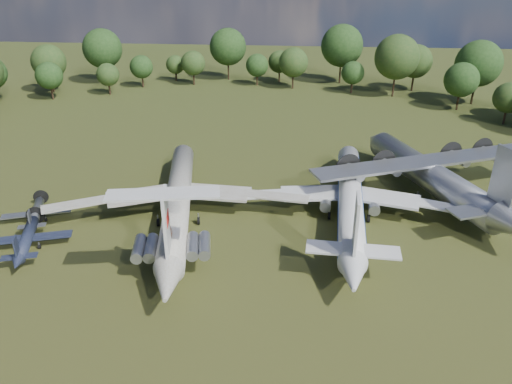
# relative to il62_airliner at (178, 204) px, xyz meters

# --- Properties ---
(ground) EXTENTS (300.00, 300.00, 0.00)m
(ground) POSITION_rel_il62_airliner_xyz_m (2.14, 0.24, -2.41)
(ground) COLOR #233E14
(ground) RESTS_ON ground
(il62_airliner) EXTENTS (45.71, 54.94, 4.82)m
(il62_airliner) POSITION_rel_il62_airliner_xyz_m (0.00, 0.00, 0.00)
(il62_airliner) COLOR silver
(il62_airliner) RESTS_ON ground
(tu104_jet) EXTENTS (38.52, 49.54, 4.73)m
(tu104_jet) POSITION_rel_il62_airliner_xyz_m (24.54, 2.59, -0.05)
(tu104_jet) COLOR silver
(tu104_jet) RESTS_ON ground
(an12_transport) EXTENTS (51.86, 54.34, 5.66)m
(an12_transport) POSITION_rel_il62_airliner_xyz_m (37.63, 10.86, 0.42)
(an12_transport) COLOR #ADAFB5
(an12_transport) RESTS_ON ground
(small_prop_west) EXTENTS (15.01, 17.64, 2.20)m
(small_prop_west) POSITION_rel_il62_airliner_xyz_m (-17.78, -9.74, -1.31)
(small_prop_west) COLOR black
(small_prop_west) RESTS_ON ground
(small_prop_northwest) EXTENTS (13.18, 15.26, 1.89)m
(small_prop_northwest) POSITION_rel_il62_airliner_xyz_m (-20.11, -2.65, -1.47)
(small_prop_northwest) COLOR #A8ACB0
(small_prop_northwest) RESTS_ON ground
(person_on_il62) EXTENTS (0.62, 0.44, 1.58)m
(person_on_il62) POSITION_rel_il62_airliner_xyz_m (2.32, -13.30, 3.20)
(person_on_il62) COLOR brown
(person_on_il62) RESTS_ON il62_airliner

